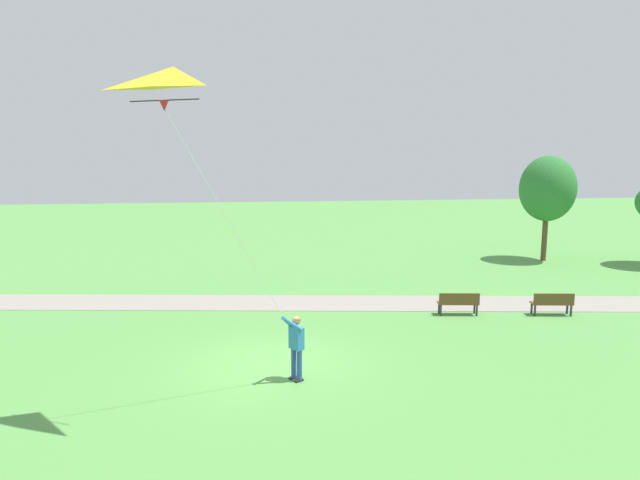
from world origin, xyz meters
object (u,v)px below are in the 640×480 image
Objects in this scene: person_kite_flyer at (296,342)px; park_bench_near_walkway at (458,302)px; park_bench_far_walkway at (552,302)px; flying_kite at (174,93)px; tree_behind_path at (548,189)px.

park_bench_near_walkway is at bearing 127.72° from person_kite_flyer.
park_bench_near_walkway is 1.00× the size of park_bench_far_walkway.
flying_kite reaches higher than park_bench_near_walkway.
park_bench_far_walkway is at bearing 115.57° from flying_kite.
park_bench_far_walkway is (-6.10, 12.75, -6.66)m from flying_kite.
tree_behind_path is at bearing 133.38° from person_kite_flyer.
park_bench_far_walkway is at bearing 81.23° from park_bench_near_walkway.
flying_kite is at bearing -64.43° from park_bench_far_walkway.
flying_kite reaches higher than park_bench_far_walkway.
tree_behind_path is (-14.96, 15.84, 3.09)m from person_kite_flyer.
person_kite_flyer is 8.37m from park_bench_near_walkway.
park_bench_far_walkway is (-4.57, 10.06, -0.54)m from person_kite_flyer.
flying_kite reaches higher than tree_behind_path.
person_kite_flyer is 0.30× the size of tree_behind_path.
person_kite_flyer is 6.86m from flying_kite.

